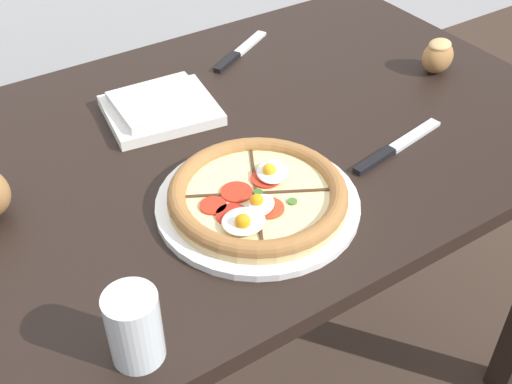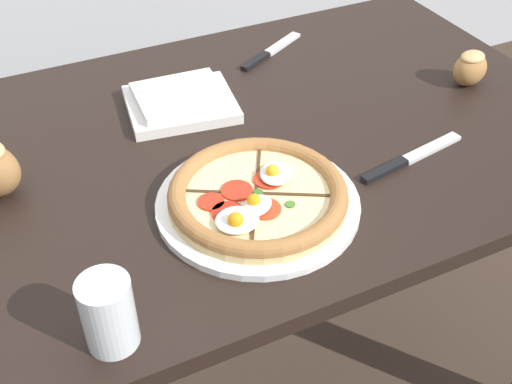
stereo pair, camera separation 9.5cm
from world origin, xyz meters
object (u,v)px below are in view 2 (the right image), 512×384
dining_table (215,195)px  napkin_folded (181,101)px  pizza (256,198)px  knife_main (271,51)px  water_glass (109,317)px  knife_spare (411,158)px  bread_piece_near (470,68)px

dining_table → napkin_folded: bearing=93.0°
pizza → knife_main: 0.50m
knife_main → water_glass: (-0.51, -0.58, 0.04)m
knife_main → knife_spare: same height
water_glass → pizza: bearing=29.2°
pizza → knife_main: bearing=60.7°
dining_table → pizza: 0.22m
napkin_folded → bread_piece_near: bread_piece_near is taller
dining_table → napkin_folded: (-0.01, 0.13, 0.13)m
napkin_folded → knife_main: bearing=26.7°
dining_table → knife_main: bearing=46.6°
bread_piece_near → knife_spare: bearing=-147.8°
napkin_folded → knife_main: (0.25, 0.12, -0.01)m
pizza → water_glass: size_ratio=3.09×
napkin_folded → dining_table: bearing=-87.0°
knife_spare → bread_piece_near: bearing=22.5°
bread_piece_near → water_glass: size_ratio=0.87×
pizza → bread_piece_near: bread_piece_near is taller
dining_table → knife_main: (0.24, 0.25, 0.12)m
knife_main → knife_spare: bearing=-113.6°
pizza → bread_piece_near: bearing=16.1°
pizza → bread_piece_near: (0.53, 0.15, 0.02)m
napkin_folded → bread_piece_near: size_ratio=2.46×
bread_piece_near → water_glass: water_glass is taller
water_glass → bread_piece_near: bearing=20.7°
pizza → dining_table: bearing=88.9°
pizza → knife_spare: (0.28, -0.00, -0.02)m
knife_spare → knife_main: bearing=85.6°
pizza → knife_spare: bearing=-0.5°
dining_table → pizza: size_ratio=4.41×
bread_piece_near → knife_main: size_ratio=0.48×
knife_main → water_glass: 0.77m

